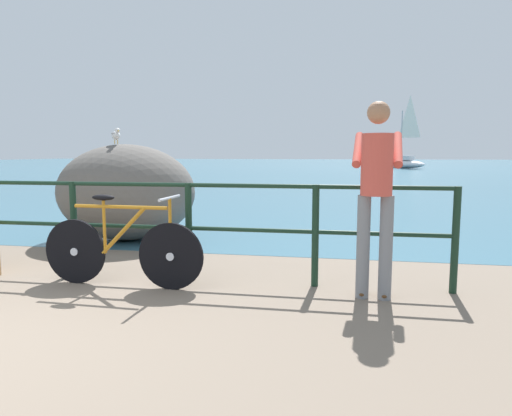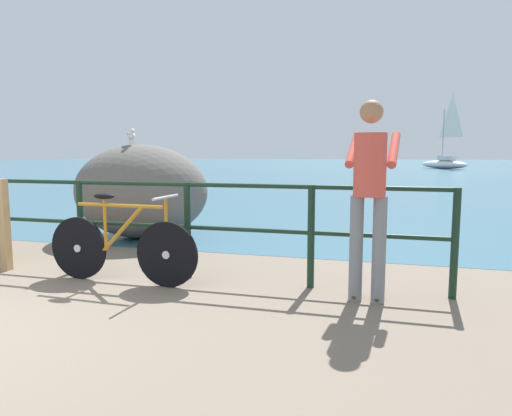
{
  "view_description": "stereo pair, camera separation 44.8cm",
  "coord_description": "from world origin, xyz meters",
  "px_view_note": "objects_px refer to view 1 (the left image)",
  "views": [
    {
      "loc": [
        2.85,
        -2.44,
        1.33
      ],
      "look_at": [
        1.95,
        2.49,
        0.73
      ],
      "focal_mm": 32.3,
      "sensor_mm": 36.0,
      "label": 1
    },
    {
      "loc": [
        3.29,
        -2.34,
        1.33
      ],
      "look_at": [
        1.95,
        2.49,
        0.73
      ],
      "focal_mm": 32.3,
      "sensor_mm": 36.0,
      "label": 2
    }
  ],
  "objects_px": {
    "breakwater_boulder_main": "(126,192)",
    "bicycle": "(122,248)",
    "sailboat": "(403,160)",
    "person_at_railing": "(376,190)",
    "seagull": "(116,135)"
  },
  "relations": [
    {
      "from": "breakwater_boulder_main",
      "to": "bicycle",
      "type": "bearing_deg",
      "value": -65.1
    },
    {
      "from": "sailboat",
      "to": "person_at_railing",
      "type": "bearing_deg",
      "value": 126.72
    },
    {
      "from": "bicycle",
      "to": "person_at_railing",
      "type": "height_order",
      "value": "person_at_railing"
    },
    {
      "from": "breakwater_boulder_main",
      "to": "seagull",
      "type": "xyz_separation_m",
      "value": [
        -0.09,
        -0.09,
        0.87
      ]
    },
    {
      "from": "seagull",
      "to": "person_at_railing",
      "type": "bearing_deg",
      "value": 19.69
    },
    {
      "from": "bicycle",
      "to": "breakwater_boulder_main",
      "type": "distance_m",
      "value": 2.62
    },
    {
      "from": "bicycle",
      "to": "seagull",
      "type": "relative_size",
      "value": 5.57
    },
    {
      "from": "person_at_railing",
      "to": "breakwater_boulder_main",
      "type": "height_order",
      "value": "person_at_railing"
    },
    {
      "from": "person_at_railing",
      "to": "breakwater_boulder_main",
      "type": "relative_size",
      "value": 0.84
    },
    {
      "from": "bicycle",
      "to": "breakwater_boulder_main",
      "type": "relative_size",
      "value": 0.8
    },
    {
      "from": "sailboat",
      "to": "seagull",
      "type": "bearing_deg",
      "value": 120.54
    },
    {
      "from": "bicycle",
      "to": "seagull",
      "type": "height_order",
      "value": "seagull"
    },
    {
      "from": "seagull",
      "to": "sailboat",
      "type": "bearing_deg",
      "value": 126.98
    },
    {
      "from": "bicycle",
      "to": "person_at_railing",
      "type": "relative_size",
      "value": 0.96
    },
    {
      "from": "seagull",
      "to": "sailboat",
      "type": "relative_size",
      "value": 0.05
    }
  ]
}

